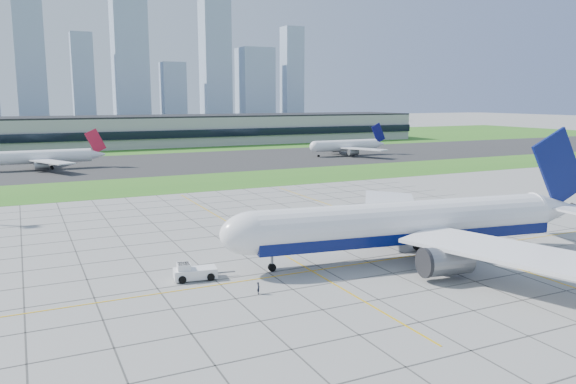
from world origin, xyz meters
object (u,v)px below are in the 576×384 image
object	(u,v)px
crew_near	(258,288)
airliner	(409,224)
pushback_tug	(193,272)
distant_jet_2	(347,145)
crew_far	(536,258)
distant_jet_1	(45,157)

from	to	relation	value
crew_near	airliner	bearing A→B (deg)	-56.18
pushback_tug	distant_jet_2	xyz separation A→B (m)	(109.30, 137.43, 3.42)
pushback_tug	distant_jet_2	bearing A→B (deg)	59.48
crew_far	crew_near	bearing A→B (deg)	-144.93
crew_far	distant_jet_1	size ratio (longest dim) A/B	0.04
distant_jet_1	distant_jet_2	size ratio (longest dim) A/B	1.00
crew_near	distant_jet_1	bearing A→B (deg)	30.59
pushback_tug	distant_jet_1	distance (m)	142.58
airliner	pushback_tug	xyz separation A→B (m)	(-33.38, 4.44, -4.45)
airliner	pushback_tug	bearing A→B (deg)	-179.60
pushback_tug	crew_near	bearing A→B (deg)	-49.81
airliner	distant_jet_2	size ratio (longest dim) A/B	1.51
airliner	crew_far	size ratio (longest dim) A/B	37.00
distant_jet_1	pushback_tug	bearing A→B (deg)	-84.93
airliner	crew_far	distance (m)	19.67
airliner	distant_jet_1	size ratio (longest dim) A/B	1.51
pushback_tug	crew_far	bearing A→B (deg)	-9.42
crew_near	distant_jet_2	xyz separation A→B (m)	(103.39, 146.81, 3.69)
airliner	crew_near	size ratio (longest dim) A/B	40.67
distant_jet_2	crew_near	bearing A→B (deg)	-125.15
crew_near	distant_jet_2	bearing A→B (deg)	-11.54
airliner	pushback_tug	world-z (taller)	airliner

